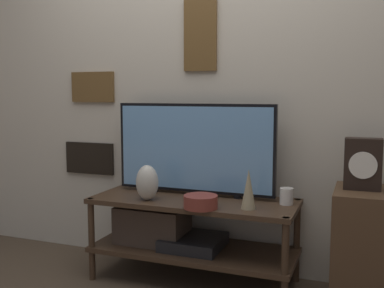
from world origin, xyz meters
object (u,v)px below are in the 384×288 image
(vase_slim_bronze, at_px, (249,189))
(mantel_clock, at_px, (363,164))
(vase_urn_stoneware, at_px, (147,183))
(candle_jar, at_px, (286,196))
(television, at_px, (194,148))
(vase_wide_bowl, at_px, (201,202))

(vase_slim_bronze, height_order, mantel_clock, mantel_clock)
(vase_urn_stoneware, bearing_deg, candle_jar, 13.46)
(vase_slim_bronze, distance_m, mantel_clock, 0.63)
(vase_slim_bronze, relative_size, candle_jar, 2.33)
(vase_slim_bronze, xyz_separation_m, vase_urn_stoneware, (-0.63, -0.01, -0.01))
(television, height_order, vase_wide_bowl, television)
(mantel_clock, bearing_deg, vase_urn_stoneware, -172.15)
(television, relative_size, mantel_clock, 3.72)
(television, height_order, vase_slim_bronze, television)
(vase_slim_bronze, relative_size, vase_wide_bowl, 1.17)
(television, height_order, mantel_clock, television)
(vase_urn_stoneware, xyz_separation_m, mantel_clock, (1.22, 0.17, 0.16))
(vase_slim_bronze, xyz_separation_m, mantel_clock, (0.59, 0.15, 0.15))
(vase_slim_bronze, height_order, vase_urn_stoneware, vase_slim_bronze)
(vase_slim_bronze, bearing_deg, candle_jar, 44.49)
(vase_slim_bronze, distance_m, vase_urn_stoneware, 0.63)
(television, bearing_deg, vase_wide_bowl, -63.10)
(vase_slim_bronze, distance_m, candle_jar, 0.26)
(television, xyz_separation_m, vase_slim_bronze, (0.41, -0.22, -0.19))
(vase_slim_bronze, xyz_separation_m, vase_wide_bowl, (-0.26, -0.08, -0.08))
(television, height_order, vase_urn_stoneware, television)
(vase_urn_stoneware, xyz_separation_m, vase_wide_bowl, (0.37, -0.07, -0.07))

